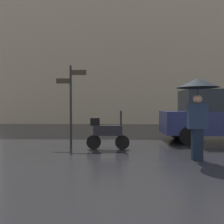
{
  "coord_description": "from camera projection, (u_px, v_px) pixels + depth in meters",
  "views": [
    {
      "loc": [
        -0.41,
        -2.38,
        1.39
      ],
      "look_at": [
        -0.65,
        5.25,
        1.19
      ],
      "focal_mm": 37.67,
      "sensor_mm": 36.0,
      "label": 1
    }
  ],
  "objects": [
    {
      "name": "building_block",
      "position": [
        125.0,
        43.0,
        19.12
      ],
      "size": [
        19.47,
        2.86,
        13.07
      ],
      "primitive_type": "cube",
      "color": "gray",
      "rests_on": "ground"
    },
    {
      "name": "parked_car_left",
      "position": [
        218.0,
        116.0,
        9.02
      ],
      "size": [
        4.41,
        1.9,
        2.0
      ],
      "rotation": [
        0.0,
        0.0,
        2.91
      ],
      "color": "#1E234C",
      "rests_on": "ground"
    },
    {
      "name": "street_signpost",
      "position": [
        71.0,
        97.0,
        8.42
      ],
      "size": [
        1.08,
        0.08,
        2.84
      ],
      "color": "black",
      "rests_on": "ground"
    },
    {
      "name": "parked_scooter",
      "position": [
        107.0,
        132.0,
        7.5
      ],
      "size": [
        1.38,
        0.32,
        1.23
      ],
      "rotation": [
        0.0,
        0.0,
        -0.34
      ],
      "color": "black",
      "rests_on": "ground"
    },
    {
      "name": "pedestrian_with_umbrella",
      "position": [
        198.0,
        95.0,
        6.0
      ],
      "size": [
        1.07,
        1.07,
        2.1
      ],
      "rotation": [
        0.0,
        0.0,
        0.45
      ],
      "color": "black",
      "rests_on": "ground"
    }
  ]
}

